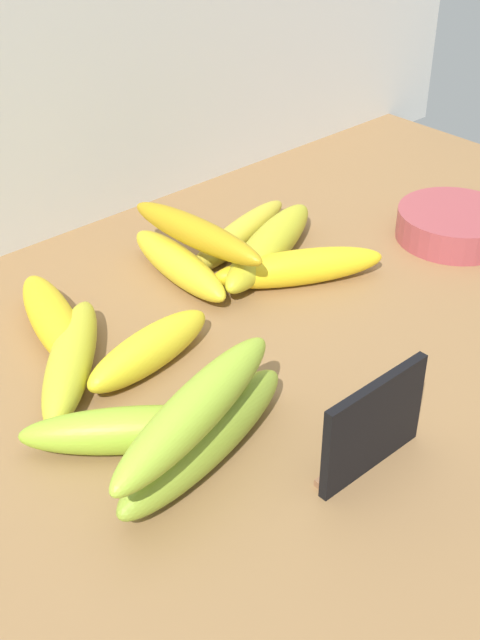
% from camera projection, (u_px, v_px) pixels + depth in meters
% --- Properties ---
extents(counter_top, '(1.10, 0.76, 0.03)m').
position_uv_depth(counter_top, '(328.00, 367.00, 0.81)').
color(counter_top, olive).
rests_on(counter_top, ground).
extents(chalkboard_sign, '(0.11, 0.02, 0.08)m').
position_uv_depth(chalkboard_sign, '(373.00, 428.00, 0.66)').
color(chalkboard_sign, black).
rests_on(chalkboard_sign, counter_top).
extents(fruit_bowl, '(0.13, 0.13, 0.04)m').
position_uv_depth(fruit_bowl, '(454.00, 225.00, 0.99)').
color(fruit_bowl, '#A24247').
rests_on(fruit_bowl, counter_top).
extents(banana_0, '(0.15, 0.06, 0.04)m').
position_uv_depth(banana_0, '(149.00, 350.00, 0.78)').
color(banana_0, yellow).
rests_on(banana_0, counter_top).
extents(banana_1, '(0.21, 0.09, 0.04)m').
position_uv_depth(banana_1, '(205.00, 438.00, 0.67)').
color(banana_1, '#8CA931').
rests_on(banana_1, counter_top).
extents(banana_2, '(0.17, 0.14, 0.04)m').
position_uv_depth(banana_2, '(133.00, 430.00, 0.69)').
color(banana_2, '#94BC2F').
rests_on(banana_2, counter_top).
extents(banana_3, '(0.09, 0.17, 0.04)m').
position_uv_depth(banana_3, '(53.00, 319.00, 0.82)').
color(banana_3, yellow).
rests_on(banana_3, counter_top).
extents(banana_4, '(0.06, 0.17, 0.04)m').
position_uv_depth(banana_4, '(179.00, 265.00, 0.91)').
color(banana_4, yellow).
rests_on(banana_4, counter_top).
extents(banana_5, '(0.19, 0.12, 0.04)m').
position_uv_depth(banana_5, '(299.00, 267.00, 0.90)').
color(banana_5, yellow).
rests_on(banana_5, counter_top).
extents(banana_6, '(0.16, 0.17, 0.04)m').
position_uv_depth(banana_6, '(71.00, 360.00, 0.77)').
color(banana_6, gold).
rests_on(banana_6, counter_top).
extents(banana_7, '(0.20, 0.09, 0.03)m').
position_uv_depth(banana_7, '(239.00, 235.00, 0.97)').
color(banana_7, gold).
rests_on(banana_7, counter_top).
extents(banana_8, '(0.21, 0.12, 0.04)m').
position_uv_depth(banana_8, '(269.00, 246.00, 0.94)').
color(banana_8, gold).
rests_on(banana_8, counter_top).
extents(banana_9, '(0.21, 0.10, 0.04)m').
position_uv_depth(banana_9, '(196.00, 409.00, 0.64)').
color(banana_9, '#9EC235').
rests_on(banana_9, banana_1).
extents(banana_10, '(0.05, 0.19, 0.03)m').
position_uv_depth(banana_10, '(193.00, 234.00, 0.89)').
color(banana_10, '#BB9216').
rests_on(banana_10, banana_4).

